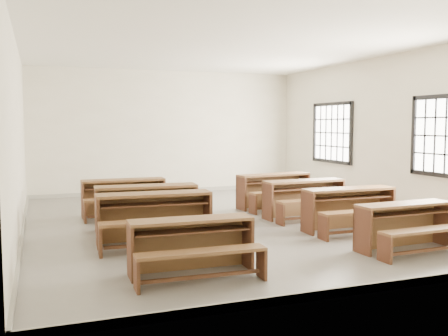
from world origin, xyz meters
name	(u,v)px	position (x,y,z in m)	size (l,w,h in m)	color
room	(229,106)	(0.09, 0.00, 2.14)	(8.50, 8.50, 3.20)	slate
desk_set_0	(192,242)	(-1.50, -2.94, 0.39)	(1.52, 0.82, 0.67)	brown
desk_set_1	(155,214)	(-1.58, -1.27, 0.45)	(1.76, 0.98, 0.77)	brown
desk_set_2	(147,204)	(-1.50, -0.28, 0.45)	(1.76, 0.99, 0.77)	brown
desk_set_3	(124,195)	(-1.65, 1.22, 0.42)	(1.62, 0.85, 0.73)	brown
desk_set_4	(406,223)	(1.72, -2.88, 0.39)	(1.53, 0.83, 0.68)	brown
desk_set_5	(350,206)	(1.72, -1.51, 0.42)	(1.62, 0.85, 0.73)	brown
desk_set_6	(305,196)	(1.60, -0.20, 0.43)	(1.65, 0.90, 0.73)	brown
desk_set_7	(275,188)	(1.56, 1.05, 0.43)	(1.71, 1.01, 0.74)	brown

